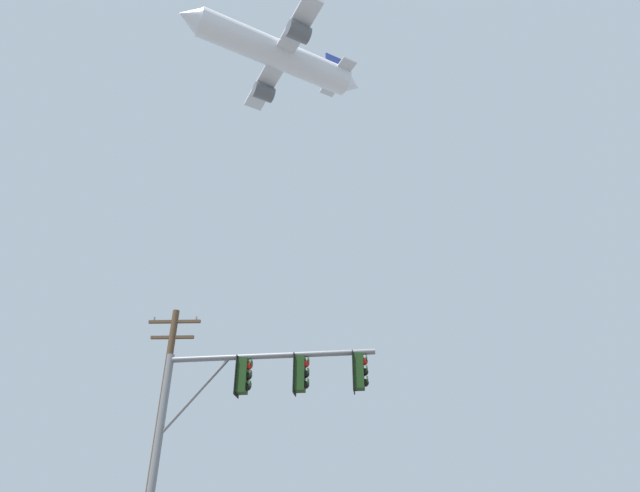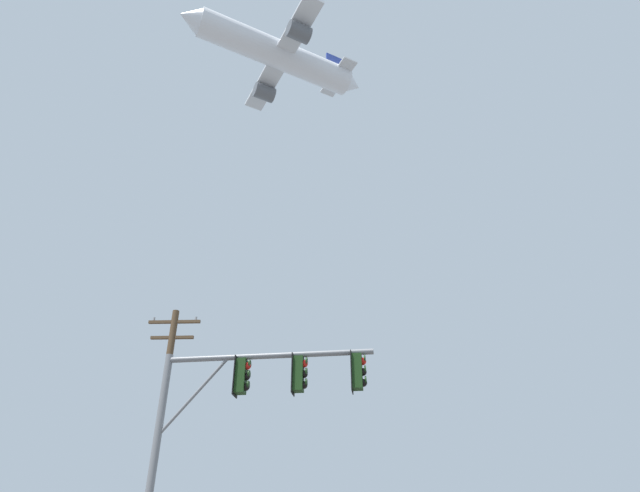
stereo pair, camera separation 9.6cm
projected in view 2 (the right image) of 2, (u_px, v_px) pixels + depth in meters
name	position (u px, v px, depth m)	size (l,w,h in m)	color
signal_pole_near	(245.00, 403.00, 13.60)	(5.65, 0.80, 6.08)	slate
utility_pole	(158.00, 429.00, 20.26)	(2.20, 0.28, 10.41)	brown
airplane	(277.00, 54.00, 59.60)	(20.36, 15.72, 5.99)	white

